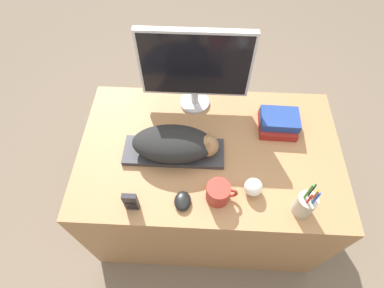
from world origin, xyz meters
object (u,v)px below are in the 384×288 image
keyboard (174,152)px  cat (177,144)px  computer_mouse (183,201)px  phone (131,202)px  pen_cup (305,204)px  monitor (195,67)px  baseball (253,187)px  coffee_mug (219,193)px  book_stack (278,122)px

keyboard → cat: bearing=0.0°
computer_mouse → phone: (-0.20, -0.03, 0.04)m
computer_mouse → pen_cup: bearing=-1.0°
monitor → computer_mouse: (-0.03, -0.54, -0.23)m
cat → baseball: bearing=-27.6°
cat → computer_mouse: bearing=-80.6°
coffee_mug → baseball: (0.14, 0.04, -0.01)m
keyboard → pen_cup: size_ratio=2.12×
pen_cup → baseball: pen_cup is taller
computer_mouse → keyboard: bearing=103.4°
coffee_mug → keyboard: bearing=134.3°
monitor → book_stack: monitor is taller
monitor → phone: bearing=-111.7°
monitor → baseball: size_ratio=6.63×
keyboard → monitor: (0.08, 0.31, 0.23)m
pen_cup → phone: (-0.68, -0.02, -0.00)m
computer_mouse → phone: phone is taller
computer_mouse → coffee_mug: size_ratio=0.67×
baseball → phone: size_ratio=0.68×
monitor → coffee_mug: (0.12, -0.51, -0.20)m
coffee_mug → book_stack: (0.29, 0.38, -0.01)m
pen_cup → book_stack: size_ratio=1.17×
computer_mouse → cat: bearing=99.4°
keyboard → cat: 0.07m
baseball → phone: phone is taller
computer_mouse → book_stack: 0.60m
keyboard → pen_cup: 0.59m
monitor → computer_mouse: monitor is taller
computer_mouse → pen_cup: (0.48, -0.01, 0.04)m
pen_cup → coffee_mug: bearing=173.4°
coffee_mug → baseball: 0.15m
keyboard → phone: bearing=-118.5°
baseball → monitor: bearing=118.8°
monitor → book_stack: 0.47m
baseball → book_stack: 0.37m
pen_cup → keyboard: bearing=155.4°
keyboard → cat: size_ratio=1.20×
cat → pen_cup: size_ratio=1.77×
monitor → book_stack: size_ratio=2.77×
coffee_mug → pen_cup: pen_cup is taller
pen_cup → phone: bearing=-178.1°
cat → keyboard: bearing=180.0°
monitor → baseball: monitor is taller
monitor → keyboard: bearing=-105.1°
cat → book_stack: bearing=20.4°
keyboard → baseball: size_ratio=5.93×
cat → baseball: (0.33, -0.17, -0.04)m
phone → book_stack: size_ratio=0.62×
monitor → baseball: 0.58m
coffee_mug → book_stack: size_ratio=0.71×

